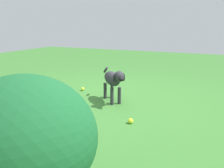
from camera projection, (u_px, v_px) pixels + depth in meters
ground at (109, 100)px, 3.53m from camera, size 14.00×14.00×0.00m
dog at (113, 80)px, 3.35m from camera, size 0.60×0.60×0.54m
tennis_ball_0 at (131, 121)px, 2.68m from camera, size 0.07×0.07×0.07m
tennis_ball_1 at (83, 89)px, 4.03m from camera, size 0.07×0.07×0.07m
shrub_near at (27, 137)px, 1.17m from camera, size 0.79×0.71×0.93m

